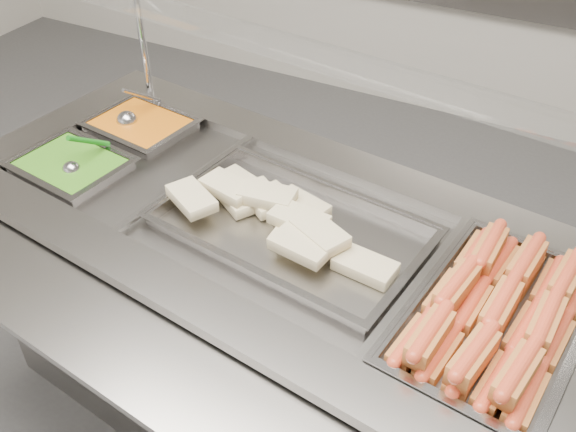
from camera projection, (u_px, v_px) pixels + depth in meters
The scene contains 11 objects.
steam_counter at pixel (275, 329), 1.78m from camera, with size 1.76×0.95×0.80m.
tray_rail at pixel (137, 350), 1.27m from camera, with size 1.62×0.53×0.05m.
sneeze_guard at pixel (321, 60), 1.46m from camera, with size 1.49×0.45×0.39m.
pan_hotdogs at pixel (494, 328), 1.30m from camera, with size 0.36×0.53×0.09m.
pan_wraps at pixel (291, 232), 1.52m from camera, with size 0.65×0.43×0.06m.
pan_beans at pixel (142, 134), 1.90m from camera, with size 0.29×0.25×0.09m.
pan_peas at pixel (73, 174), 1.73m from camera, with size 0.29×0.25×0.09m.
hotdogs_in_buns at pixel (498, 313), 1.28m from camera, with size 0.32×0.49×0.10m.
tortilla_wraps at pixel (276, 213), 1.53m from camera, with size 0.60×0.28×0.06m.
ladle at pixel (128, 119), 1.88m from camera, with size 0.06×0.17×0.13m.
serving_spoon at pixel (75, 165), 1.69m from camera, with size 0.05×0.16×0.12m.
Camera 1 is at (0.70, -0.68, 1.75)m, focal length 40.00 mm.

